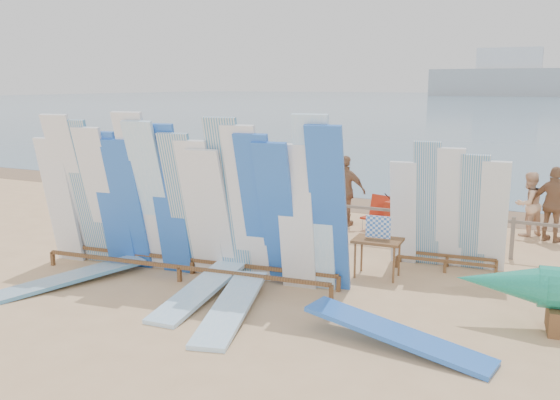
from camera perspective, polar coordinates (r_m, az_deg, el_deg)
The scene contains 26 objects.
ground at distance 11.48m, azimuth -0.47°, elevation -7.10°, with size 160.00×160.00×0.00m, color tan.
ocean at distance 137.91m, azimuth 24.04°, elevation 8.67°, with size 320.00×240.00×0.02m, color slate.
wet_sand_strip at distance 18.01m, azimuth 9.70°, elevation -0.54°, with size 40.00×2.60×0.01m, color #806048.
distant_ship at distance 190.53m, azimuth 21.10°, elevation 10.89°, with size 45.00×8.00×14.00m.
fence at distance 13.97m, azimuth 4.97°, elevation -1.14°, with size 12.08×0.08×0.90m.
main_surfboard_rack at distance 11.02m, azimuth -9.19°, elevation -0.48°, with size 6.23×1.48×3.12m.
side_surfboard_rack at distance 11.86m, azimuth 15.94°, elevation -1.19°, with size 2.23×0.85×2.54m.
vendor_table at distance 11.32m, azimuth 9.34°, elevation -5.42°, with size 0.91×0.66×1.18m.
flat_board_e at distance 11.58m, azimuth -19.28°, elevation -7.57°, with size 0.56×2.70×0.07m, color silver.
flat_board_d at distance 8.61m, azimuth 11.11°, elevation -13.71°, with size 0.56×2.70×0.07m, color blue.
flat_board_a at distance 9.56m, azimuth -4.65°, elevation -10.96°, with size 0.56×2.70×0.07m, color #98CEF4.
flat_board_b at distance 10.33m, azimuth -7.47°, elevation -9.30°, with size 0.56×2.70×0.07m, color #98CEF4.
beach_chair_left at distance 14.93m, azimuth 9.16°, elevation -1.94°, with size 0.68×0.70×0.86m.
beach_chair_right at distance 14.47m, azimuth 13.10°, elevation -2.46°, with size 0.63×0.65×0.90m.
stroller at distance 14.64m, azimuth 11.52°, elevation -1.59°, with size 0.77×0.91×1.06m.
beachgoer_10 at distance 14.92m, azimuth 24.87°, elevation -0.40°, with size 1.02×0.44×1.75m, color #8C6042.
beachgoer_1 at distance 17.96m, azimuth -8.44°, elevation 2.27°, with size 0.63×0.35×1.73m, color #8C6042.
beachgoer_6 at distance 14.34m, azimuth 19.71°, elevation -0.30°, with size 0.89×0.43×1.82m, color tan.
beachgoer_0 at distance 17.58m, azimuth -13.68°, elevation 1.98°, with size 0.87×0.42×1.78m, color tan.
beachgoer_11 at distance 18.75m, azimuth -5.09°, elevation 2.80°, with size 1.65×0.53×1.78m, color beige.
beachgoer_4 at distance 15.19m, azimuth 6.31°, elevation 0.87°, with size 1.06×0.46×1.81m, color #8C6042.
beachgoer_extra_1 at distance 19.66m, azimuth -10.48°, elevation 3.14°, with size 1.08×0.47×1.85m, color #8C6042.
beachgoer_3 at distance 16.17m, azimuth 2.15°, elevation 1.41°, with size 1.12×0.46×1.73m, color tan.
beachgoer_5 at distance 17.27m, azimuth 15.44°, elevation 1.86°, with size 1.72×0.56×1.86m, color beige.
beachgoer_2 at distance 15.13m, azimuth -0.38°, elevation 1.04°, with size 0.91×0.44×1.88m, color beige.
beachgoer_8 at distance 15.32m, azimuth 22.80°, elevation -0.36°, with size 0.75×0.36×1.54m, color beige.
Camera 1 is at (4.82, -9.78, 3.58)m, focal length 38.00 mm.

